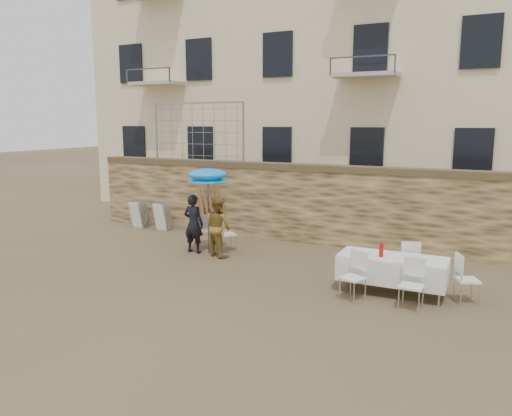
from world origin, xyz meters
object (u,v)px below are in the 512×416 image
at_px(table_chair_side, 467,279).
at_px(table_chair_front_right, 411,285).
at_px(couple_chair_left, 205,231).
at_px(couple_chair_right, 227,233).
at_px(table_chair_front_left, 353,277).
at_px(woman_dress, 218,227).
at_px(chair_stack_left, 143,213).
at_px(banquet_table, 393,258).
at_px(umbrella, 208,177).
at_px(chair_stack_right, 166,215).
at_px(soda_bottle, 381,251).
at_px(man_suit, 194,224).
at_px(table_chair_back, 409,262).

bearing_deg(table_chair_side, table_chair_front_right, 108.94).
distance_m(couple_chair_left, table_chair_side, 6.89).
xyz_separation_m(couple_chair_right, table_chair_front_left, (4.05, -2.23, 0.00)).
distance_m(woman_dress, chair_stack_left, 4.53).
xyz_separation_m(banquet_table, table_chair_front_right, (0.50, -0.75, -0.25)).
height_order(umbrella, chair_stack_right, umbrella).
relative_size(couple_chair_right, table_chair_side, 1.00).
bearing_deg(table_chair_side, soda_bottle, 74.46).
xyz_separation_m(couple_chair_left, table_chair_side, (6.75, -1.38, 0.00)).
bearing_deg(table_chair_front_right, chair_stack_left, 161.66).
xyz_separation_m(couple_chair_right, chair_stack_left, (-3.99, 1.47, -0.02)).
bearing_deg(table_chair_side, woman_dress, 57.73).
bearing_deg(banquet_table, chair_stack_left, 161.20).
distance_m(couple_chair_right, soda_bottle, 4.75).
xyz_separation_m(couple_chair_right, chair_stack_right, (-3.09, 1.47, -0.02)).
height_order(couple_chair_right, soda_bottle, soda_bottle).
xyz_separation_m(man_suit, woman_dress, (0.75, 0.00, -0.01)).
height_order(man_suit, table_chair_front_right, man_suit).
bearing_deg(man_suit, chair_stack_right, -40.49).
distance_m(table_chair_front_left, chair_stack_right, 8.04).
distance_m(table_chair_side, chair_stack_left, 10.43).
relative_size(soda_bottle, table_chair_front_left, 0.27).
bearing_deg(table_chair_back, soda_bottle, 49.79).
relative_size(woman_dress, table_chair_front_right, 1.60).
xyz_separation_m(umbrella, chair_stack_left, (-3.69, 1.92, -1.56)).
height_order(woman_dress, table_chair_side, woman_dress).
bearing_deg(table_chair_back, umbrella, -19.90).
bearing_deg(soda_bottle, woman_dress, 166.24).
height_order(table_chair_side, chair_stack_right, table_chair_side).
distance_m(umbrella, table_chair_front_right, 5.93).
bearing_deg(soda_bottle, chair_stack_left, 159.88).
height_order(couple_chair_right, banquet_table, couple_chair_right).
height_order(umbrella, soda_bottle, umbrella).
relative_size(soda_bottle, table_chair_side, 0.27).
bearing_deg(umbrella, chair_stack_right, 145.56).
height_order(table_chair_side, chair_stack_left, table_chair_side).
height_order(umbrella, table_chair_front_left, umbrella).
height_order(man_suit, umbrella, umbrella).
height_order(banquet_table, chair_stack_right, chair_stack_right).
bearing_deg(woman_dress, table_chair_side, -165.85).
xyz_separation_m(man_suit, umbrella, (0.40, 0.10, 1.24)).
bearing_deg(couple_chair_left, table_chair_back, 136.01).
bearing_deg(couple_chair_left, chair_stack_right, -68.51).
relative_size(banquet_table, table_chair_back, 2.19).
bearing_deg(chair_stack_right, woman_dress, -32.66).
distance_m(woman_dress, banquet_table, 4.69).
distance_m(table_chair_front_left, table_chair_front_right, 1.10).
height_order(table_chair_front_right, chair_stack_right, table_chair_front_right).
distance_m(couple_chair_right, table_chair_front_left, 4.62).
bearing_deg(table_chair_front_right, table_chair_front_left, -176.35).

